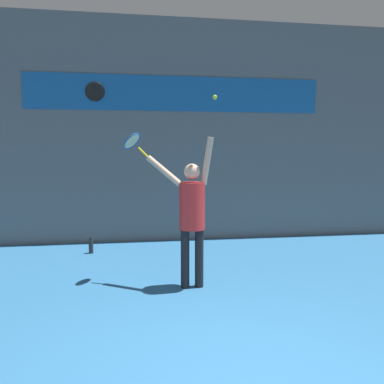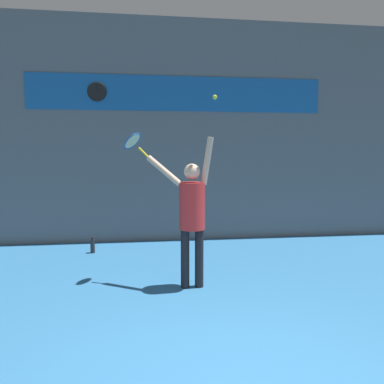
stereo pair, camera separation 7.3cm
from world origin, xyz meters
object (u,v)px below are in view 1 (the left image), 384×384
Objects in this scene: scoreboard_clock at (95,91)px; tennis_racket at (133,142)px; tennis_ball at (215,97)px; tennis_player at (192,210)px; water_bottle at (91,246)px.

scoreboard_clock is 2.93m from tennis_racket.
tennis_ball is at bearing -25.85° from tennis_racket.
tennis_player is (1.67, -3.07, -2.17)m from scoreboard_clock.
tennis_ball is 4.05m from water_bottle.
tennis_racket reaches higher than tennis_player.
water_bottle is at bearing -94.30° from scoreboard_clock.
tennis_racket is at bearing 149.02° from tennis_player.
water_bottle is at bearing 128.36° from tennis_player.
tennis_racket is 6.81× the size of tennis_ball.
tennis_ball reaches higher than tennis_player.
tennis_racket is 2.79m from water_bottle.
tennis_ball is (2.00, -3.13, -0.53)m from scoreboard_clock.
tennis_racket is at bearing 154.15° from tennis_ball.
tennis_ball is at bearing -47.51° from water_bottle.
scoreboard_clock is 4.11m from tennis_player.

